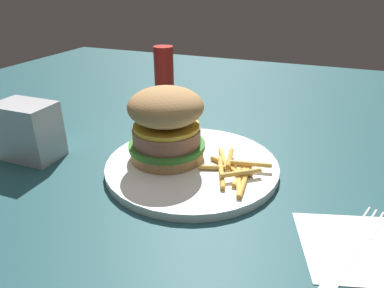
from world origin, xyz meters
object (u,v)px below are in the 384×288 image
fork (355,244)px  ketchup_bottle (164,75)px  napkin (354,247)px  napkin_dispenser (29,131)px  plate (192,166)px  sandwich (166,124)px  fries_pile (234,170)px

fork → ketchup_bottle: 0.54m
napkin → ketchup_bottle: ketchup_bottle is taller
fork → napkin_dispenser: 0.48m
plate → fork: plate is taller
plate → sandwich: 0.07m
sandwich → fries_pile: 0.12m
napkin → ketchup_bottle: size_ratio=0.87×
napkin → fork: (-0.00, 0.00, 0.00)m
sandwich → fries_pile: size_ratio=0.97×
fries_pile → napkin: bearing=62.0°
sandwich → napkin: size_ratio=1.05×
napkin_dispenser → ketchup_bottle: size_ratio=0.71×
plate → napkin: (0.09, 0.22, -0.01)m
fork → sandwich: bearing=-109.1°
sandwich → napkin: (0.09, 0.26, -0.07)m
napkin → fries_pile: bearing=-118.0°
plate → sandwich: sandwich is taller
fries_pile → ketchup_bottle: bearing=-139.1°
ketchup_bottle → fork: bearing=47.8°
napkin_dispenser → fries_pile: bearing=8.1°
napkin → plate: bearing=-112.5°
plate → sandwich: size_ratio=2.23×
napkin_dispenser → fork: bearing=-4.5°
sandwich → fork: 0.29m
napkin → napkin_dispenser: bearing=-94.3°
sandwich → ketchup_bottle: ketchup_bottle is taller
plate → fork: (0.09, 0.22, -0.00)m
fries_pile → fork: (0.08, 0.16, -0.01)m
plate → napkin_dispenser: (0.06, -0.25, 0.04)m
napkin → ketchup_bottle: (-0.37, -0.40, 0.06)m
fries_pile → napkin_dispenser: size_ratio=1.33×
fries_pile → ketchup_bottle: 0.38m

